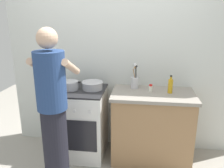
{
  "coord_description": "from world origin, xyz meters",
  "views": [
    {
      "loc": [
        0.4,
        -2.52,
        1.8
      ],
      "look_at": [
        0.05,
        0.12,
        1.0
      ],
      "focal_mm": 36.85,
      "sensor_mm": 36.0,
      "label": 1
    }
  ],
  "objects_px": {
    "mixing_bowl": "(92,85)",
    "person": "(53,112)",
    "oil_bottle": "(170,86)",
    "pot": "(70,85)",
    "utensil_crock": "(135,80)",
    "spice_bottle": "(151,88)",
    "stove_range": "(82,122)"
  },
  "relations": [
    {
      "from": "pot",
      "to": "person",
      "type": "xyz_separation_m",
      "value": [
        0.02,
        -0.63,
        -0.09
      ]
    },
    {
      "from": "pot",
      "to": "utensil_crock",
      "type": "bearing_deg",
      "value": 11.05
    },
    {
      "from": "pot",
      "to": "oil_bottle",
      "type": "bearing_deg",
      "value": 0.96
    },
    {
      "from": "spice_bottle",
      "to": "utensil_crock",
      "type": "bearing_deg",
      "value": 150.46
    },
    {
      "from": "person",
      "to": "oil_bottle",
      "type": "bearing_deg",
      "value": 27.95
    },
    {
      "from": "person",
      "to": "utensil_crock",
      "type": "bearing_deg",
      "value": 44.82
    },
    {
      "from": "mixing_bowl",
      "to": "person",
      "type": "relative_size",
      "value": 0.16
    },
    {
      "from": "stove_range",
      "to": "mixing_bowl",
      "type": "distance_m",
      "value": 0.53
    },
    {
      "from": "pot",
      "to": "oil_bottle",
      "type": "height_order",
      "value": "oil_bottle"
    },
    {
      "from": "mixing_bowl",
      "to": "utensil_crock",
      "type": "height_order",
      "value": "utensil_crock"
    },
    {
      "from": "pot",
      "to": "spice_bottle",
      "type": "relative_size",
      "value": 3.16
    },
    {
      "from": "pot",
      "to": "spice_bottle",
      "type": "height_order",
      "value": "pot"
    },
    {
      "from": "oil_bottle",
      "to": "pot",
      "type": "bearing_deg",
      "value": -179.04
    },
    {
      "from": "pot",
      "to": "oil_bottle",
      "type": "xyz_separation_m",
      "value": [
        1.24,
        0.02,
        0.04
      ]
    },
    {
      "from": "utensil_crock",
      "to": "stove_range",
      "type": "bearing_deg",
      "value": -166.58
    },
    {
      "from": "oil_bottle",
      "to": "spice_bottle",
      "type": "bearing_deg",
      "value": 174.09
    },
    {
      "from": "pot",
      "to": "oil_bottle",
      "type": "relative_size",
      "value": 1.3
    },
    {
      "from": "pot",
      "to": "spice_bottle",
      "type": "distance_m",
      "value": 1.01
    },
    {
      "from": "oil_bottle",
      "to": "stove_range",
      "type": "bearing_deg",
      "value": -178.83
    },
    {
      "from": "pot",
      "to": "mixing_bowl",
      "type": "xyz_separation_m",
      "value": [
        0.28,
        0.04,
        0.0
      ]
    },
    {
      "from": "stove_range",
      "to": "oil_bottle",
      "type": "bearing_deg",
      "value": 1.17
    },
    {
      "from": "mixing_bowl",
      "to": "utensil_crock",
      "type": "relative_size",
      "value": 0.83
    },
    {
      "from": "stove_range",
      "to": "spice_bottle",
      "type": "relative_size",
      "value": 10.01
    },
    {
      "from": "pot",
      "to": "spice_bottle",
      "type": "bearing_deg",
      "value": 2.55
    },
    {
      "from": "spice_bottle",
      "to": "person",
      "type": "xyz_separation_m",
      "value": [
        -0.99,
        -0.67,
        -0.08
      ]
    },
    {
      "from": "pot",
      "to": "stove_range",
      "type": "bearing_deg",
      "value": -0.68
    },
    {
      "from": "stove_range",
      "to": "utensil_crock",
      "type": "distance_m",
      "value": 0.88
    },
    {
      "from": "stove_range",
      "to": "person",
      "type": "bearing_deg",
      "value": -100.99
    },
    {
      "from": "pot",
      "to": "person",
      "type": "distance_m",
      "value": 0.63
    },
    {
      "from": "spice_bottle",
      "to": "oil_bottle",
      "type": "relative_size",
      "value": 0.41
    },
    {
      "from": "oil_bottle",
      "to": "person",
      "type": "xyz_separation_m",
      "value": [
        -1.22,
        -0.65,
        -0.13
      ]
    },
    {
      "from": "pot",
      "to": "mixing_bowl",
      "type": "relative_size",
      "value": 1.05
    }
  ]
}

